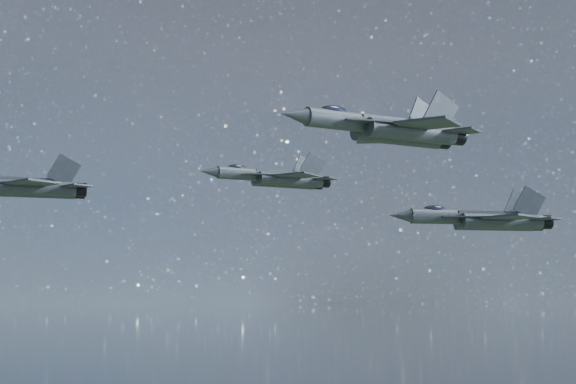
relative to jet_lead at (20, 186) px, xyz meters
name	(u,v)px	position (x,y,z in m)	size (l,w,h in m)	color
jet_lead	(20,186)	(0.00, 0.00, 0.00)	(14.99, 10.62, 3.80)	#2F373B
jet_left	(277,178)	(26.88, 7.90, 3.11)	(15.20, 10.70, 3.84)	#2F373B
jet_right	(390,129)	(25.85, -20.92, 2.98)	(16.53, 11.49, 4.15)	#2F373B
jet_slot	(485,219)	(46.01, -2.44, -1.66)	(17.91, 12.37, 4.50)	#2F373B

